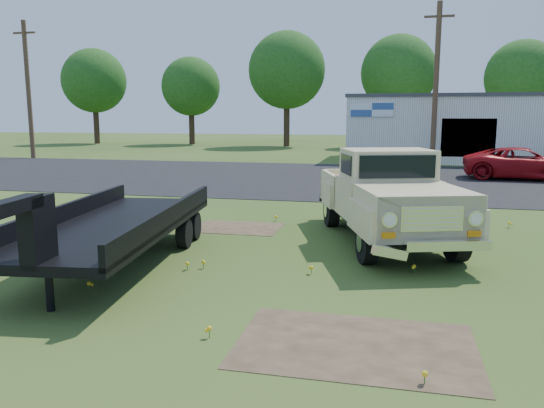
{
  "coord_description": "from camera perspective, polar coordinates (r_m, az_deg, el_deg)",
  "views": [
    {
      "loc": [
        1.89,
        -9.4,
        2.89
      ],
      "look_at": [
        -0.51,
        1.0,
        1.09
      ],
      "focal_mm": 35.0,
      "sensor_mm": 36.0,
      "label": 1
    }
  ],
  "objects": [
    {
      "name": "dirt_patch_a",
      "position": [
        7.03,
        8.95,
        -14.82
      ],
      "size": [
        3.0,
        2.0,
        0.01
      ],
      "primitive_type": "cube",
      "color": "#443624",
      "rests_on": "ground"
    },
    {
      "name": "commercial_building",
      "position": [
        36.63,
        19.62,
        7.76
      ],
      "size": [
        14.2,
        8.2,
        4.15
      ],
      "color": "beige",
      "rests_on": "ground"
    },
    {
      "name": "treeline_e",
      "position": [
        49.54,
        25.36,
        12.23
      ],
      "size": [
        6.08,
        6.08,
        9.04
      ],
      "color": "#372619",
      "rests_on": "ground"
    },
    {
      "name": "ground",
      "position": [
        10.01,
        1.56,
        -7.22
      ],
      "size": [
        140.0,
        140.0,
        0.0
      ],
      "primitive_type": "plane",
      "color": "#2C4A17",
      "rests_on": "ground"
    },
    {
      "name": "utility_pole_mid",
      "position": [
        31.52,
        17.22,
        12.24
      ],
      "size": [
        1.6,
        0.3,
        9.0
      ],
      "color": "#453520",
      "rests_on": "ground"
    },
    {
      "name": "treeline_c",
      "position": [
        50.05,
        1.61,
        14.17
      ],
      "size": [
        7.04,
        7.04,
        10.47
      ],
      "color": "#372619",
      "rests_on": "ground"
    },
    {
      "name": "dirt_patch_b",
      "position": [
        13.78,
        -3.71,
        -2.57
      ],
      "size": [
        2.2,
        1.6,
        0.01
      ],
      "primitive_type": "cube",
      "color": "#443624",
      "rests_on": "ground"
    },
    {
      "name": "asphalt_lot",
      "position": [
        24.64,
        8.52,
        2.71
      ],
      "size": [
        90.0,
        14.0,
        0.02
      ],
      "primitive_type": "cube",
      "color": "black",
      "rests_on": "ground"
    },
    {
      "name": "red_pickup",
      "position": [
        26.51,
        25.41,
        3.92
      ],
      "size": [
        5.3,
        2.71,
        1.43
      ],
      "primitive_type": "imported",
      "rotation": [
        0.0,
        0.0,
        1.5
      ],
      "color": "maroon",
      "rests_on": "ground"
    },
    {
      "name": "flatbed_trailer",
      "position": [
        10.68,
        -16.51,
        -1.52
      ],
      "size": [
        3.01,
        6.89,
        1.82
      ],
      "primitive_type": null,
      "rotation": [
        0.0,
        0.0,
        0.12
      ],
      "color": "black",
      "rests_on": "ground"
    },
    {
      "name": "utility_pole_west",
      "position": [
        39.49,
        -24.74,
        11.17
      ],
      "size": [
        1.6,
        0.3,
        9.0
      ],
      "color": "#453520",
      "rests_on": "ground"
    },
    {
      "name": "treeline_d",
      "position": [
        50.04,
        13.47,
        13.56
      ],
      "size": [
        6.72,
        6.72,
        10.0
      ],
      "color": "#372619",
      "rests_on": "ground"
    },
    {
      "name": "treeline_a",
      "position": [
        57.84,
        -18.59,
        12.44
      ],
      "size": [
        6.4,
        6.4,
        9.52
      ],
      "color": "#372619",
      "rests_on": "ground"
    },
    {
      "name": "treeline_b",
      "position": [
        54.25,
        -8.73,
        12.37
      ],
      "size": [
        5.76,
        5.76,
        8.57
      ],
      "color": "#372619",
      "rests_on": "ground"
    },
    {
      "name": "vintage_pickup_truck",
      "position": [
        12.39,
        12.2,
        0.88
      ],
      "size": [
        3.98,
        6.31,
        2.14
      ],
      "primitive_type": null,
      "rotation": [
        0.0,
        0.0,
        0.31
      ],
      "color": "beige",
      "rests_on": "ground"
    }
  ]
}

